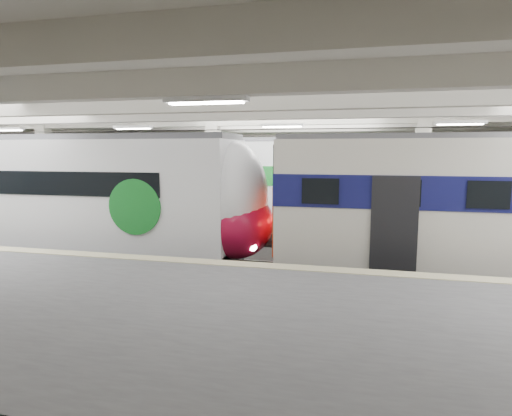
# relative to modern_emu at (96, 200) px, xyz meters

# --- Properties ---
(station_hall) EXTENTS (36.00, 24.00, 5.75)m
(station_hall) POSITION_rel_modern_emu_xyz_m (6.46, -1.74, 0.99)
(station_hall) COLOR black
(station_hall) RESTS_ON ground
(modern_emu) EXTENTS (14.28, 2.95, 4.58)m
(modern_emu) POSITION_rel_modern_emu_xyz_m (0.00, 0.00, 0.00)
(modern_emu) COLOR white
(modern_emu) RESTS_ON ground
(older_rer) EXTENTS (13.70, 3.02, 4.51)m
(older_rer) POSITION_rel_modern_emu_xyz_m (13.58, 0.00, 0.11)
(older_rer) COLOR silver
(older_rer) RESTS_ON ground
(far_train) EXTENTS (14.56, 3.61, 4.59)m
(far_train) POSITION_rel_modern_emu_xyz_m (3.70, 5.50, 0.12)
(far_train) COLOR white
(far_train) RESTS_ON ground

